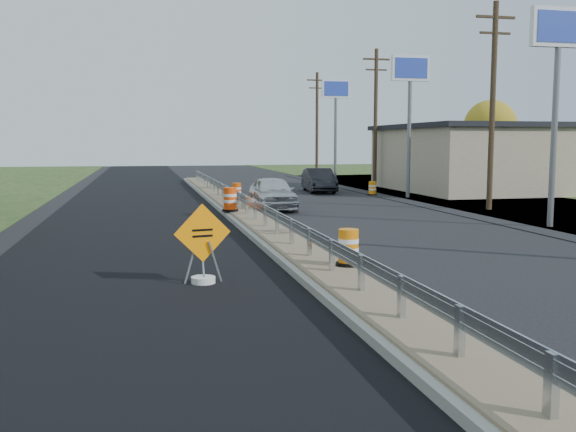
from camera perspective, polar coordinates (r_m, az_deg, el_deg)
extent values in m
plane|color=black|center=(18.45, 0.32, -3.16)|extent=(140.00, 140.00, 0.00)
cube|color=black|center=(27.88, -13.30, -0.02)|extent=(7.20, 120.00, 0.01)
cube|color=gray|center=(26.22, -3.67, -0.09)|extent=(1.60, 55.00, 0.18)
cube|color=brown|center=(26.20, -3.67, 0.16)|extent=(1.25, 55.00, 0.05)
cube|color=silver|center=(7.50, 22.38, -13.72)|extent=(0.10, 0.15, 0.70)
cube|color=silver|center=(9.11, 15.03, -9.83)|extent=(0.10, 0.15, 0.70)
cube|color=silver|center=(10.86, 10.06, -7.05)|extent=(0.10, 0.15, 0.70)
cube|color=silver|center=(12.68, 6.54, -5.02)|extent=(0.10, 0.15, 0.70)
cube|color=silver|center=(14.54, 3.92, -3.50)|extent=(0.10, 0.15, 0.70)
cube|color=silver|center=(16.44, 1.91, -2.32)|extent=(0.10, 0.15, 0.70)
cube|color=silver|center=(18.36, 0.32, -1.38)|extent=(0.10, 0.15, 0.70)
cube|color=silver|center=(20.30, -0.97, -0.62)|extent=(0.10, 0.15, 0.70)
cube|color=silver|center=(22.25, -2.03, 0.01)|extent=(0.10, 0.15, 0.70)
cube|color=silver|center=(24.20, -2.92, 0.53)|extent=(0.10, 0.15, 0.70)
cube|color=silver|center=(26.16, -3.68, 0.98)|extent=(0.10, 0.15, 0.70)
cube|color=silver|center=(28.13, -4.33, 1.37)|extent=(0.10, 0.15, 0.70)
cube|color=silver|center=(30.10, -4.90, 1.70)|extent=(0.10, 0.15, 0.70)
cube|color=silver|center=(32.08, -5.40, 1.99)|extent=(0.10, 0.15, 0.70)
cube|color=silver|center=(34.06, -5.84, 2.25)|extent=(0.10, 0.15, 0.70)
cube|color=silver|center=(36.04, -6.23, 2.48)|extent=(0.10, 0.15, 0.70)
cube|color=silver|center=(38.02, -6.58, 2.69)|extent=(0.10, 0.15, 0.70)
cube|color=silver|center=(40.00, -6.89, 2.87)|extent=(0.10, 0.15, 0.70)
cube|color=silver|center=(41.99, -7.18, 3.04)|extent=(0.10, 0.15, 0.70)
cube|color=silver|center=(43.98, -7.44, 3.19)|extent=(0.10, 0.15, 0.70)
cube|color=silver|center=(45.97, -7.68, 3.33)|extent=(0.10, 0.15, 0.70)
cube|color=silver|center=(47.96, -7.90, 3.46)|extent=(0.10, 0.15, 0.70)
cube|color=silver|center=(49.95, -8.10, 3.58)|extent=(0.10, 0.15, 0.70)
cube|color=silver|center=(27.13, -4.02, 1.60)|extent=(0.04, 46.00, 0.34)
cube|color=silver|center=(27.14, -4.02, 1.43)|extent=(0.06, 46.00, 0.03)
cube|color=silver|center=(27.12, -4.02, 1.77)|extent=(0.06, 46.00, 0.03)
cube|color=tan|center=(45.34, 20.90, 4.72)|extent=(18.00, 12.00, 4.00)
cube|color=black|center=(45.34, 21.01, 7.39)|extent=(18.50, 12.50, 0.30)
cube|color=black|center=(41.07, 10.41, 4.33)|extent=(0.08, 7.20, 2.20)
cylinder|color=slate|center=(25.37, 22.57, 6.70)|extent=(0.22, 0.22, 6.80)
cube|color=white|center=(25.69, 22.96, 15.20)|extent=(2.20, 0.25, 1.40)
cube|color=#263FB2|center=(25.69, 22.96, 15.20)|extent=(1.90, 0.30, 1.10)
cylinder|color=slate|center=(36.75, 10.70, 6.89)|extent=(0.22, 0.22, 6.80)
cube|color=white|center=(36.98, 10.83, 12.78)|extent=(2.20, 0.25, 1.40)
cube|color=#263FB2|center=(36.98, 10.83, 12.78)|extent=(1.90, 0.30, 1.10)
cylinder|color=slate|center=(49.91, 4.24, 6.86)|extent=(0.22, 0.22, 6.80)
cube|color=white|center=(50.07, 4.27, 11.22)|extent=(2.20, 0.25, 1.40)
cube|color=#263FB2|center=(50.07, 4.27, 11.22)|extent=(1.90, 0.30, 1.10)
cylinder|color=#473523|center=(31.00, 17.71, 9.18)|extent=(0.26, 0.26, 9.40)
cube|color=#473523|center=(31.45, 17.98, 16.47)|extent=(1.90, 0.12, 0.12)
cube|color=#473523|center=(31.34, 17.93, 15.21)|extent=(1.50, 0.10, 0.10)
cylinder|color=#473523|center=(44.58, 7.78, 8.53)|extent=(0.26, 0.26, 9.40)
cube|color=#473523|center=(44.90, 7.87, 13.64)|extent=(1.90, 0.12, 0.12)
cube|color=#473523|center=(44.81, 7.85, 12.75)|extent=(1.50, 0.10, 0.10)
cylinder|color=#473523|center=(58.85, 2.59, 8.09)|extent=(0.26, 0.26, 9.40)
cube|color=#473523|center=(59.09, 2.61, 11.97)|extent=(1.90, 0.12, 0.12)
cube|color=#473523|center=(59.03, 2.60, 11.29)|extent=(1.50, 0.10, 0.10)
cylinder|color=#473523|center=(59.88, 17.44, 4.75)|extent=(0.36, 0.36, 3.08)
sphere|color=gold|center=(59.87, 17.54, 7.63)|extent=(4.62, 4.62, 4.62)
cylinder|color=white|center=(14.41, -7.55, -5.67)|extent=(0.54, 0.54, 0.15)
cube|color=slate|center=(14.31, -8.65, -4.13)|extent=(0.32, 0.10, 0.93)
cube|color=slate|center=(14.36, -6.50, -4.06)|extent=(0.32, 0.10, 0.93)
cube|color=slate|center=(14.38, -7.59, -4.06)|extent=(0.09, 0.24, 0.95)
cube|color=orange|center=(14.22, -7.61, -1.50)|extent=(1.27, 0.29, 1.29)
cube|color=black|center=(14.19, -7.61, -1.24)|extent=(0.45, 0.10, 0.05)
cube|color=black|center=(14.21, -7.60, -1.78)|extent=(0.45, 0.10, 0.05)
cylinder|color=black|center=(15.22, 5.38, -4.25)|extent=(0.59, 0.59, 0.08)
cylinder|color=orange|center=(15.14, 5.39, -2.72)|extent=(0.47, 0.47, 0.83)
cylinder|color=white|center=(15.12, 5.40, -2.21)|extent=(0.49, 0.49, 0.11)
cylinder|color=white|center=(15.16, 5.39, -3.01)|extent=(0.49, 0.49, 0.11)
cylinder|color=black|center=(27.11, -5.16, 0.51)|extent=(0.68, 0.68, 0.09)
cylinder|color=#F8440A|center=(27.06, -5.17, 1.52)|extent=(0.55, 0.55, 0.96)
cylinder|color=white|center=(27.05, -5.18, 1.86)|extent=(0.56, 0.56, 0.13)
cylinder|color=white|center=(27.07, -5.17, 1.33)|extent=(0.56, 0.56, 0.13)
cylinder|color=black|center=(32.81, -4.58, 1.56)|extent=(0.57, 0.57, 0.08)
cylinder|color=#DA4A09|center=(32.78, -4.59, 2.25)|extent=(0.46, 0.46, 0.80)
cylinder|color=white|center=(32.77, -4.59, 2.48)|extent=(0.47, 0.47, 0.10)
cylinder|color=white|center=(32.79, -4.59, 2.12)|extent=(0.47, 0.47, 0.10)
cylinder|color=black|center=(38.43, 7.51, 1.90)|extent=(0.55, 0.55, 0.07)
cylinder|color=orange|center=(38.40, 7.52, 2.48)|extent=(0.44, 0.44, 0.77)
cylinder|color=white|center=(38.40, 7.52, 2.67)|extent=(0.45, 0.45, 0.10)
cylinder|color=white|center=(38.41, 7.52, 2.37)|extent=(0.45, 0.45, 0.10)
imported|color=silver|center=(29.99, -1.38, 2.08)|extent=(1.90, 4.57, 1.55)
imported|color=black|center=(40.46, 2.77, 3.19)|extent=(1.98, 4.67, 1.50)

